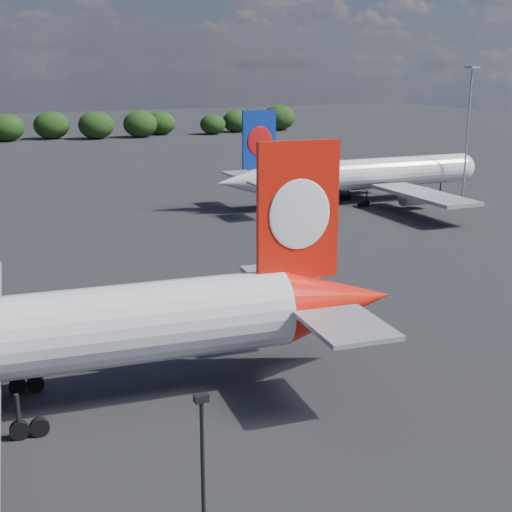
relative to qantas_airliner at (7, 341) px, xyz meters
name	(u,v)px	position (x,y,z in m)	size (l,w,h in m)	color
qantas_airliner	(7,341)	(0.00, 0.00, 0.00)	(49.85, 47.50, 16.26)	silver
china_southern_airliner	(360,175)	(58.39, 49.16, -0.48)	(45.01, 42.78, 14.70)	silver
apron_lamp_post	(203,490)	(4.63, -20.01, 0.30)	(0.55, 0.30, 9.23)	black
floodlight_mast_near	(469,114)	(74.94, 44.23, 8.64)	(1.60, 1.60, 20.78)	#93979B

